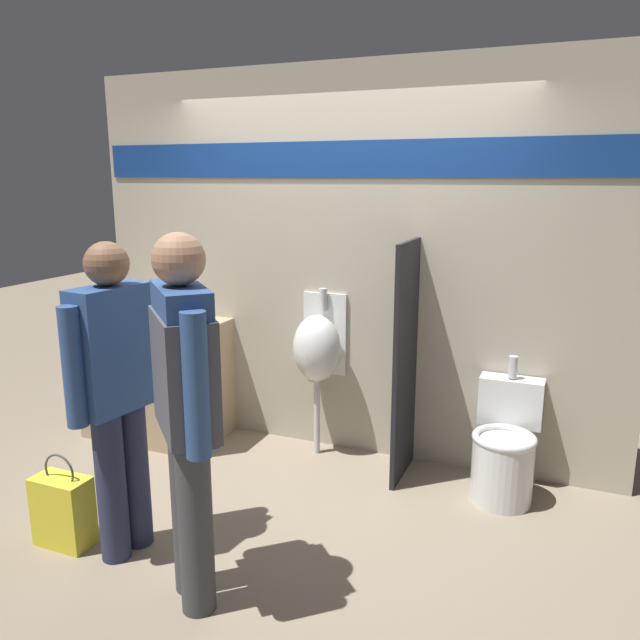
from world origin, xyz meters
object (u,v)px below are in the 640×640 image
object	(u,v)px
sink_basin	(164,312)
cell_phone	(178,327)
person_in_vest	(186,397)
toilet	(504,450)
shopping_bag	(63,510)
person_with_lanyard	(116,388)
urinal_near_counter	(318,348)

from	to	relation	value
sink_basin	cell_phone	world-z (taller)	sink_basin
person_in_vest	toilet	bearing A→B (deg)	-83.50
sink_basin	shopping_bag	world-z (taller)	sink_basin
cell_phone	person_with_lanyard	bearing A→B (deg)	-68.33
person_in_vest	person_with_lanyard	world-z (taller)	person_in_vest
cell_phone	shopping_bag	size ratio (longest dim) A/B	0.27
urinal_near_counter	toilet	world-z (taller)	urinal_near_counter
urinal_near_counter	toilet	xyz separation A→B (m)	(1.32, -0.15, -0.48)
cell_phone	person_with_lanyard	xyz separation A→B (m)	(0.49, -1.24, 0.01)
cell_phone	urinal_near_counter	bearing A→B (deg)	16.06
person_with_lanyard	cell_phone	bearing A→B (deg)	30.22
toilet	urinal_near_counter	bearing A→B (deg)	173.53
person_with_lanyard	shopping_bag	size ratio (longest dim) A/B	3.14
sink_basin	toilet	bearing A→B (deg)	-1.26
toilet	person_with_lanyard	distance (m)	2.33
urinal_near_counter	toilet	bearing A→B (deg)	-6.47
person_in_vest	sink_basin	bearing A→B (deg)	-6.25
sink_basin	person_in_vest	xyz separation A→B (m)	(1.30, -1.61, 0.05)
cell_phone	person_with_lanyard	distance (m)	1.33
sink_basin	cell_phone	distance (m)	0.32
urinal_near_counter	person_with_lanyard	bearing A→B (deg)	-107.27
sink_basin	person_in_vest	world-z (taller)	person_in_vest
sink_basin	person_with_lanyard	world-z (taller)	person_with_lanyard
person_in_vest	shopping_bag	bearing A→B (deg)	38.09
urinal_near_counter	toilet	distance (m)	1.41
cell_phone	person_in_vest	bearing A→B (deg)	-53.81
toilet	person_in_vest	size ratio (longest dim) A/B	0.50
toilet	person_with_lanyard	xyz separation A→B (m)	(-1.79, -1.36, 0.61)
sink_basin	cell_phone	bearing A→B (deg)	-35.65
sink_basin	person_with_lanyard	bearing A→B (deg)	-62.24
sink_basin	shopping_bag	bearing A→B (deg)	-75.29
cell_phone	sink_basin	bearing A→B (deg)	144.35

